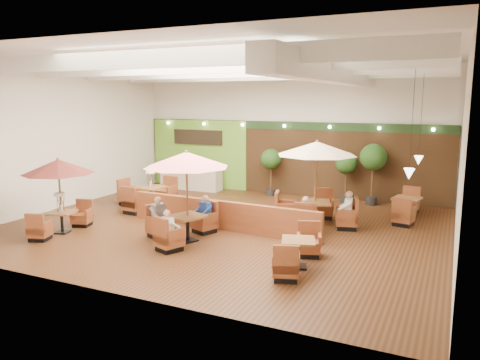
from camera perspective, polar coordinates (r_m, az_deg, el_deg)
The scene contains 17 objects.
room at distance 16.23m, azimuth 0.91°, elevation 7.84°, with size 14.04×14.00×5.52m.
service_counter at distance 22.12m, azimuth -6.01°, elevation 0.38°, with size 3.00×0.75×1.18m.
booth_divider at distance 15.24m, azimuth -2.34°, elevation -4.29°, with size 6.87×0.18×0.95m, color brown.
table_0 at distance 15.62m, azimuth -21.22°, elevation 0.43°, with size 2.22×2.48×2.41m.
table_1 at distance 13.80m, azimuth -6.76°, elevation 0.47°, with size 2.70×2.86×2.74m.
table_2 at distance 15.62m, azimuth 9.28°, elevation 1.41°, with size 2.96×2.96×2.88m.
table_3 at distance 18.77m, azimuth -11.48°, elevation -1.82°, with size 1.93×2.85×1.61m.
table_4 at distance 12.00m, azimuth 7.10°, elevation -8.92°, with size 1.05×2.61×0.92m.
table_5 at distance 17.58m, azimuth 19.62°, elevation -3.30°, with size 1.02×2.70×0.98m.
topiary_0 at distance 20.43m, azimuth 3.77°, elevation 2.34°, with size 0.89×0.89×2.06m.
topiary_1 at distance 19.49m, azimuth 12.85°, elevation 1.80°, with size 0.90×0.90×2.09m.
topiary_2 at distance 19.27m, azimuth 15.94°, elevation 2.42°, with size 1.06×1.06×2.46m.
diner_0 at distance 13.20m, azimuth -8.69°, elevation -5.49°, with size 0.39×0.34×0.73m.
diner_1 at distance 14.85m, azimuth -4.40°, elevation -3.65°, with size 0.42×0.39×0.75m.
diner_2 at distance 14.54m, azimuth -9.80°, elevation -3.98°, with size 0.40×0.44×0.80m.
diner_3 at distance 14.85m, azimuth 8.04°, elevation -3.72°, with size 0.39×0.33×0.75m.
diner_4 at distance 15.59m, azimuth 12.91°, elevation -3.13°, with size 0.35×0.42×0.81m.
Camera 1 is at (6.87, -13.59, 4.19)m, focal length 35.00 mm.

